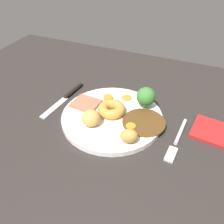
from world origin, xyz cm
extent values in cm
cube|color=#2B2623|center=(0.00, 0.00, 1.80)|extent=(120.00, 84.00, 3.60)
cylinder|color=white|center=(0.89, -0.58, 4.30)|extent=(26.32, 26.32, 1.40)
cylinder|color=#563819|center=(-7.63, -0.92, 5.15)|extent=(10.89, 10.89, 0.30)
cube|color=#9E664C|center=(9.25, -1.98, 5.40)|extent=(7.47, 6.73, 0.80)
torus|color=#C68938|center=(1.33, -1.31, 6.27)|extent=(7.22, 7.22, 2.55)
ellipsoid|color=#BC8C42|center=(-6.38, 6.77, 6.68)|extent=(4.88, 4.38, 3.36)
ellipsoid|color=tan|center=(4.17, 4.81, 7.07)|extent=(6.37, 6.42, 4.13)
cylinder|color=orange|center=(-5.17, 2.02, 5.27)|extent=(2.39, 2.39, 0.53)
cylinder|color=orange|center=(4.85, -7.05, 5.33)|extent=(2.68, 2.68, 0.66)
cylinder|color=orange|center=(-0.04, -9.14, 5.23)|extent=(2.78, 2.78, 0.47)
cylinder|color=#8CB766|center=(-5.97, -7.39, 5.81)|extent=(1.24, 1.24, 1.63)
sphere|color=#387A33|center=(-5.97, -7.39, 8.38)|extent=(5.02, 5.02, 5.02)
cylinder|color=silver|center=(-16.75, -2.32, 4.05)|extent=(1.64, 9.54, 0.90)
cube|color=silver|center=(-16.10, 5.90, 3.90)|extent=(2.35, 4.64, 0.60)
cylinder|color=black|center=(16.67, -7.74, 4.20)|extent=(2.04, 8.58, 1.20)
cube|color=silver|center=(17.57, 1.21, 3.80)|extent=(2.74, 10.62, 0.40)
cube|color=red|center=(-24.75, -5.31, 4.00)|extent=(12.05, 10.32, 0.80)
camera|label=1|loc=(-17.96, 44.33, 44.63)|focal=38.62mm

